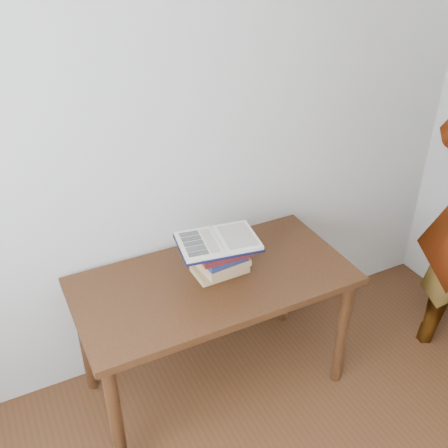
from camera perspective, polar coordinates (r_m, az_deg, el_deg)
desk at (r=2.55m, az=-1.09°, el=-7.66°), size 1.32×0.66×0.71m
book_stack at (r=2.47m, az=-0.32°, el=-3.66°), size 0.25×0.20×0.18m
open_book at (r=2.39m, az=-0.65°, el=-1.92°), size 0.40×0.30×0.03m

